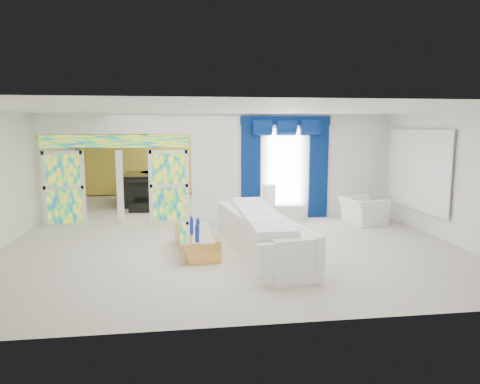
{
  "coord_description": "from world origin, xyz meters",
  "views": [
    {
      "loc": [
        -1.13,
        -11.5,
        2.63
      ],
      "look_at": [
        0.3,
        -1.2,
        1.1
      ],
      "focal_mm": 32.98,
      "sensor_mm": 36.0,
      "label": 1
    }
  ],
  "objects": [
    {
      "name": "floor",
      "position": [
        0.0,
        0.0,
        0.0
      ],
      "size": [
        12.0,
        12.0,
        0.0
      ],
      "primitive_type": "plane",
      "color": "#B7AF9E",
      "rests_on": "ground"
    },
    {
      "name": "dividing_wall",
      "position": [
        2.15,
        1.0,
        1.5
      ],
      "size": [
        5.7,
        0.18,
        3.0
      ],
      "primitive_type": "cube",
      "color": "white",
      "rests_on": "ground"
    },
    {
      "name": "dividing_header",
      "position": [
        -2.85,
        1.0,
        2.73
      ],
      "size": [
        4.3,
        0.18,
        0.55
      ],
      "primitive_type": "cube",
      "color": "white",
      "rests_on": "dividing_wall"
    },
    {
      "name": "stained_panel_left",
      "position": [
        -4.28,
        1.0,
        1.0
      ],
      "size": [
        0.95,
        0.04,
        2.0
      ],
      "primitive_type": "cube",
      "color": "#994C3F",
      "rests_on": "ground"
    },
    {
      "name": "stained_panel_right",
      "position": [
        -1.42,
        1.0,
        1.0
      ],
      "size": [
        0.95,
        0.04,
        2.0
      ],
      "primitive_type": "cube",
      "color": "#994C3F",
      "rests_on": "ground"
    },
    {
      "name": "stained_transom",
      "position": [
        -2.85,
        1.0,
        2.25
      ],
      "size": [
        4.0,
        0.05,
        0.35
      ],
      "primitive_type": "cube",
      "color": "#994C3F",
      "rests_on": "dividing_header"
    },
    {
      "name": "window_pane",
      "position": [
        1.9,
        0.9,
        1.45
      ],
      "size": [
        1.0,
        0.02,
        2.3
      ],
      "primitive_type": "cube",
      "color": "white",
      "rests_on": "dividing_wall"
    },
    {
      "name": "blue_drape_left",
      "position": [
        0.9,
        0.87,
        1.4
      ],
      "size": [
        0.55,
        0.1,
        2.8
      ],
      "primitive_type": "cube",
      "color": "#031340",
      "rests_on": "ground"
    },
    {
      "name": "blue_drape_right",
      "position": [
        2.9,
        0.87,
        1.4
      ],
      "size": [
        0.55,
        0.1,
        2.8
      ],
      "primitive_type": "cube",
      "color": "#031340",
      "rests_on": "ground"
    },
    {
      "name": "blue_pelmet",
      "position": [
        1.9,
        0.87,
        2.82
      ],
      "size": [
        2.6,
        0.12,
        0.25
      ],
      "primitive_type": "cube",
      "color": "#031340",
      "rests_on": "dividing_wall"
    },
    {
      "name": "wall_mirror",
      "position": [
        4.94,
        -1.0,
        1.55
      ],
      "size": [
        0.04,
        2.7,
        1.9
      ],
      "primitive_type": "cube",
      "color": "white",
      "rests_on": "ground"
    },
    {
      "name": "gold_curtains",
      "position": [
        0.0,
        5.9,
        1.5
      ],
      "size": [
        9.7,
        0.12,
        2.9
      ],
      "primitive_type": "cube",
      "color": "gold",
      "rests_on": "ground"
    },
    {
      "name": "white_sofa",
      "position": [
        0.54,
        -2.62,
        0.39
      ],
      "size": [
        1.45,
        4.18,
        0.78
      ],
      "primitive_type": "cube",
      "rotation": [
        0.0,
        0.0,
        0.14
      ],
      "color": "white",
      "rests_on": "ground"
    },
    {
      "name": "coffee_table",
      "position": [
        -0.81,
        -2.32,
        0.22
      ],
      "size": [
        0.92,
        2.03,
        0.43
      ],
      "primitive_type": "cube",
      "rotation": [
        0.0,
        0.0,
        0.14
      ],
      "color": "gold",
      "rests_on": "ground"
    },
    {
      "name": "console_table",
      "position": [
        1.7,
        0.64,
        0.22
      ],
      "size": [
        1.34,
        0.51,
        0.44
      ],
      "primitive_type": "cube",
      "rotation": [
        0.0,
        0.0,
        -0.07
      ],
      "color": "silver",
      "rests_on": "ground"
    },
    {
      "name": "table_lamp",
      "position": [
        1.4,
        0.64,
        0.73
      ],
      "size": [
        0.36,
        0.36,
        0.58
      ],
      "primitive_type": "cylinder",
      "color": "white",
      "rests_on": "console_table"
    },
    {
      "name": "armchair",
      "position": [
        3.86,
        -0.18,
        0.36
      ],
      "size": [
        1.16,
        1.27,
        0.72
      ],
      "primitive_type": "imported",
      "rotation": [
        0.0,
        0.0,
        1.76
      ],
      "color": "white",
      "rests_on": "ground"
    },
    {
      "name": "grand_piano",
      "position": [
        -2.27,
        3.96,
        0.52
      ],
      "size": [
        1.69,
        2.15,
        1.05
      ],
      "primitive_type": "cube",
      "rotation": [
        0.0,
        0.0,
        -0.05
      ],
      "color": "black",
      "rests_on": "ground"
    },
    {
      "name": "piano_bench",
      "position": [
        -2.27,
        2.36,
        0.14
      ],
      "size": [
        0.87,
        0.38,
        0.29
      ],
      "primitive_type": "cube",
      "rotation": [
        0.0,
        0.0,
        -0.05
      ],
      "color": "black",
      "rests_on": "ground"
    },
    {
      "name": "tv_console",
      "position": [
        -4.58,
        2.99,
        0.4
      ],
      "size": [
        0.6,
        0.56,
        0.81
      ],
      "primitive_type": "cube",
      "rotation": [
        0.0,
        0.0,
        0.1
      ],
      "color": "tan",
      "rests_on": "ground"
    },
    {
      "name": "chandelier",
      "position": [
        -2.3,
        3.4,
        2.65
      ],
      "size": [
        0.6,
        0.6,
        0.6
      ],
      "primitive_type": "sphere",
      "color": "gold",
      "rests_on": "ceiling"
    },
    {
      "name": "decanters",
      "position": [
        -0.78,
        -2.37,
        0.53
      ],
      "size": [
        0.25,
        1.08,
        0.25
      ],
      "color": "white",
      "rests_on": "coffee_table"
    }
  ]
}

